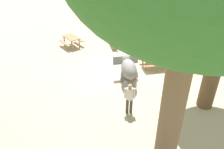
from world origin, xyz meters
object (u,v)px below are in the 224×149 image
(feed_bucket, at_px, (135,73))
(elephant, at_px, (128,68))
(picnic_table_near, at_px, (154,59))
(person_handler, at_px, (130,96))
(wooden_bench, at_px, (114,41))
(picnic_table_far, at_px, (71,39))

(feed_bucket, bearing_deg, elephant, 109.07)
(elephant, distance_m, picnic_table_near, 2.64)
(feed_bucket, bearing_deg, person_handler, 131.80)
(wooden_bench, bearing_deg, picnic_table_near, -153.24)
(person_handler, height_order, wooden_bench, person_handler)
(picnic_table_far, bearing_deg, wooden_bench, -130.62)
(elephant, relative_size, feed_bucket, 5.91)
(elephant, height_order, picnic_table_near, elephant)
(picnic_table_far, bearing_deg, elephant, 179.62)
(elephant, relative_size, wooden_bench, 1.49)
(elephant, bearing_deg, feed_bucket, -41.73)
(person_handler, distance_m, picnic_table_near, 4.90)
(person_handler, height_order, picnic_table_far, person_handler)
(person_handler, relative_size, picnic_table_far, 1.08)
(picnic_table_near, bearing_deg, picnic_table_far, -41.05)
(person_handler, xyz_separation_m, picnic_table_far, (8.62, -1.73, -0.36))
(elephant, distance_m, person_handler, 2.61)
(person_handler, relative_size, feed_bucket, 4.50)
(picnic_table_near, bearing_deg, elephant, 35.71)
(elephant, distance_m, wooden_bench, 5.18)
(picnic_table_far, bearing_deg, picnic_table_near, -157.79)
(picnic_table_near, height_order, picnic_table_far, same)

